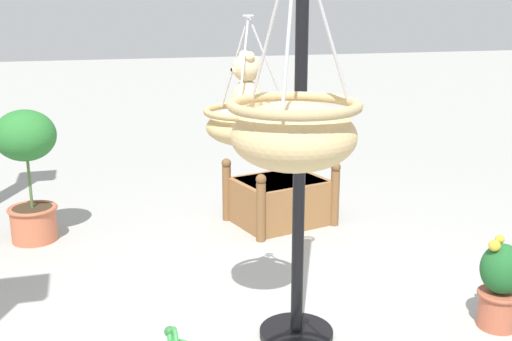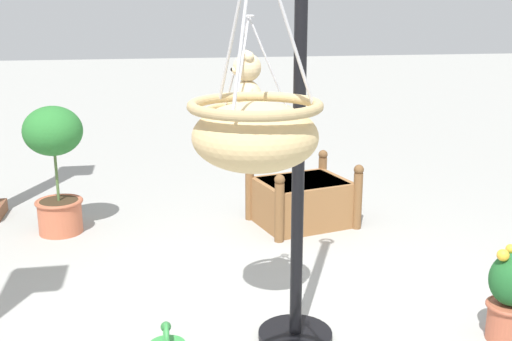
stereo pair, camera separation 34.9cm
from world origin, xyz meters
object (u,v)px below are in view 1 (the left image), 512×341
(hanging_basket_with_teddy, at_px, (249,124))
(potted_plant_flowering_red, at_px, (500,284))
(potted_plant_fern_front, at_px, (28,164))
(hanging_basket_left_high, at_px, (294,131))
(teddy_bear, at_px, (245,93))
(wooden_planter_box, at_px, (280,199))
(display_pole_central, at_px, (299,210))

(hanging_basket_with_teddy, bearing_deg, potted_plant_flowering_red, -104.53)
(potted_plant_fern_front, height_order, potted_plant_flowering_red, potted_plant_fern_front)
(hanging_basket_left_high, distance_m, potted_plant_fern_front, 3.52)
(hanging_basket_with_teddy, distance_m, teddy_bear, 0.18)
(hanging_basket_left_high, height_order, wooden_planter_box, hanging_basket_left_high)
(potted_plant_flowering_red, bearing_deg, wooden_planter_box, 17.99)
(hanging_basket_left_high, bearing_deg, potted_plant_flowering_red, -61.14)
(teddy_bear, height_order, potted_plant_flowering_red, teddy_bear)
(hanging_basket_left_high, distance_m, wooden_planter_box, 3.47)
(display_pole_central, height_order, teddy_bear, display_pole_central)
(teddy_bear, distance_m, wooden_planter_box, 2.30)
(hanging_basket_with_teddy, xyz_separation_m, hanging_basket_left_high, (-1.30, 0.19, 0.22))
(teddy_bear, distance_m, hanging_basket_left_high, 1.31)
(hanging_basket_with_teddy, bearing_deg, potted_plant_fern_front, 35.10)
(potted_plant_fern_front, bearing_deg, potted_plant_flowering_red, -129.21)
(potted_plant_flowering_red, bearing_deg, hanging_basket_left_high, 118.86)
(teddy_bear, bearing_deg, hanging_basket_with_teddy, -90.00)
(hanging_basket_with_teddy, bearing_deg, wooden_planter_box, -23.45)
(display_pole_central, bearing_deg, teddy_bear, 61.03)
(display_pole_central, xyz_separation_m, hanging_basket_with_teddy, (0.15, 0.25, 0.48))
(hanging_basket_left_high, height_order, potted_plant_fern_front, hanging_basket_left_high)
(hanging_basket_left_high, distance_m, potted_plant_flowering_red, 2.25)
(hanging_basket_with_teddy, xyz_separation_m, teddy_bear, (0.00, 0.02, 0.18))
(display_pole_central, height_order, hanging_basket_with_teddy, display_pole_central)
(display_pole_central, bearing_deg, potted_plant_fern_front, 37.69)
(display_pole_central, relative_size, wooden_planter_box, 2.57)
(potted_plant_fern_front, bearing_deg, hanging_basket_with_teddy, -144.90)
(hanging_basket_with_teddy, xyz_separation_m, potted_plant_flowering_red, (-0.38, -1.47, -0.99))
(display_pole_central, relative_size, teddy_bear, 6.34)
(hanging_basket_left_high, height_order, potted_plant_flowering_red, hanging_basket_left_high)
(wooden_planter_box, bearing_deg, hanging_basket_left_high, 162.65)
(display_pole_central, relative_size, potted_plant_fern_front, 2.28)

